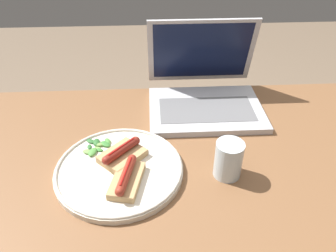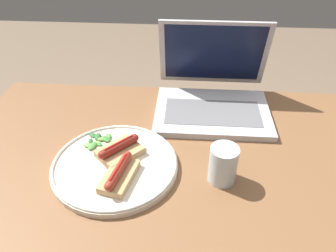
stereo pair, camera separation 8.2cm
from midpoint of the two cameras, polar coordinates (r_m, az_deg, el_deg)
name	(u,v)px [view 1 (the left image)]	position (r m, az deg, el deg)	size (l,w,h in m)	color
desk	(192,181)	(0.91, 1.55, -9.72)	(1.23, 0.65, 0.73)	brown
laptop	(204,92)	(0.99, 3.99, 5.84)	(0.33, 0.30, 0.24)	#B7B7BC
plate	(119,169)	(0.79, -11.48, -7.52)	(0.30, 0.30, 0.02)	silver
sausage_toast_left	(122,154)	(0.79, -10.94, -4.95)	(0.12, 0.12, 0.04)	tan
sausage_toast_middle	(127,178)	(0.73, -10.43, -9.07)	(0.08, 0.12, 0.04)	tan
salad_pile	(97,146)	(0.85, -14.99, -3.52)	(0.07, 0.08, 0.01)	#387A33
drinking_glass	(228,159)	(0.75, 7.43, -5.93)	(0.06, 0.06, 0.09)	silver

